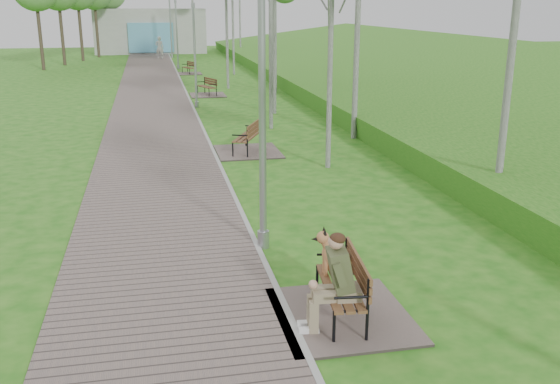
# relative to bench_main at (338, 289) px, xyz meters

# --- Properties ---
(ground) EXTENTS (120.00, 120.00, 0.00)m
(ground) POSITION_rel_bench_main_xyz_m (-0.67, 2.54, -0.47)
(ground) COLOR #1D6313
(ground) RESTS_ON ground
(walkway) EXTENTS (3.50, 67.00, 0.04)m
(walkway) POSITION_rel_bench_main_xyz_m (-2.42, 24.04, -0.45)
(walkway) COLOR #695A55
(walkway) RESTS_ON ground
(kerb) EXTENTS (0.10, 67.00, 0.05)m
(kerb) POSITION_rel_bench_main_xyz_m (-0.67, 24.04, -0.45)
(kerb) COLOR #999993
(kerb) RESTS_ON ground
(embankment) EXTENTS (14.00, 70.00, 1.60)m
(embankment) POSITION_rel_bench_main_xyz_m (11.33, 22.54, -0.47)
(embankment) COLOR #5D972E
(embankment) RESTS_ON ground
(building_north) EXTENTS (10.00, 5.20, 4.00)m
(building_north) POSITION_rel_bench_main_xyz_m (-2.17, 53.52, 1.52)
(building_north) COLOR #9E9E99
(building_north) RESTS_ON ground
(bench_main) EXTENTS (1.92, 2.14, 1.68)m
(bench_main) POSITION_rel_bench_main_xyz_m (0.00, 0.00, 0.00)
(bench_main) COLOR #695A55
(bench_main) RESTS_ON ground
(bench_second) EXTENTS (1.93, 2.15, 1.19)m
(bench_second) POSITION_rel_bench_main_xyz_m (0.34, 10.81, -0.25)
(bench_second) COLOR #695A55
(bench_second) RESTS_ON ground
(bench_third) EXTENTS (1.72, 1.92, 1.06)m
(bench_third) POSITION_rel_bench_main_xyz_m (0.29, 23.62, -0.28)
(bench_third) COLOR #695A55
(bench_third) RESTS_ON ground
(bench_far) EXTENTS (1.60, 1.78, 0.98)m
(bench_far) POSITION_rel_bench_main_xyz_m (0.04, 33.96, -0.29)
(bench_far) COLOR #695A55
(bench_far) RESTS_ON ground
(lamp_post_near) EXTENTS (0.22, 0.22, 5.71)m
(lamp_post_near) POSITION_rel_bench_main_xyz_m (-0.55, 2.96, 2.19)
(lamp_post_near) COLOR #95979C
(lamp_post_near) RESTS_ON ground
(lamp_post_second) EXTENTS (0.17, 0.17, 4.45)m
(lamp_post_second) POSITION_rel_bench_main_xyz_m (-0.50, 19.95, 1.61)
(lamp_post_second) COLOR #95979C
(lamp_post_second) RESTS_ON ground
(lamp_post_third) EXTENTS (0.18, 0.18, 4.68)m
(lamp_post_third) POSITION_rel_bench_main_xyz_m (-0.45, 37.47, 1.71)
(lamp_post_third) COLOR #95979C
(lamp_post_third) RESTS_ON ground
(lamp_post_far) EXTENTS (0.20, 0.20, 5.29)m
(lamp_post_far) POSITION_rel_bench_main_xyz_m (-0.51, 47.06, 2.00)
(lamp_post_far) COLOR #95979C
(lamp_post_far) RESTS_ON ground
(pedestrian_near) EXTENTS (0.75, 0.57, 1.84)m
(pedestrian_near) POSITION_rel_bench_main_xyz_m (-1.54, 46.25, 0.44)
(pedestrian_near) COLOR silver
(pedestrian_near) RESTS_ON ground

